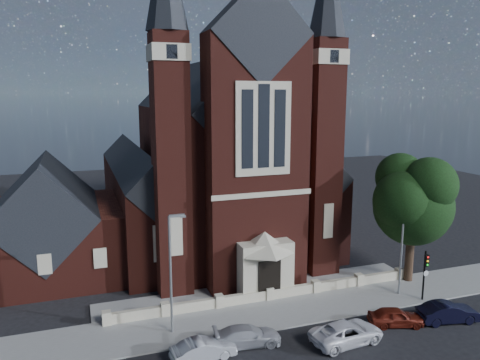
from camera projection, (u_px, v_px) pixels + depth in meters
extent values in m
plane|color=black|center=(234.00, 263.00, 43.70)|extent=(120.00, 120.00, 0.00)
cube|color=gray|center=(280.00, 312.00, 33.97)|extent=(60.00, 5.00, 0.12)
cube|color=gray|center=(259.00, 290.00, 37.67)|extent=(26.00, 3.00, 0.14)
cube|color=#BCB096|center=(269.00, 300.00, 35.82)|extent=(24.00, 0.40, 0.90)
cube|color=#4B1A14|center=(204.00, 172.00, 51.68)|extent=(10.00, 30.00, 14.00)
cube|color=black|center=(204.00, 108.00, 50.40)|extent=(10.00, 30.20, 10.00)
cube|color=#4B1A14|center=(138.00, 206.00, 48.85)|extent=(5.00, 26.00, 8.00)
cube|color=#4B1A14|center=(270.00, 196.00, 53.76)|extent=(5.00, 26.00, 8.00)
cube|color=black|center=(136.00, 168.00, 48.11)|extent=(5.01, 26.20, 5.01)
cube|color=black|center=(271.00, 161.00, 53.03)|extent=(5.01, 26.20, 5.01)
cube|color=#4B1A14|center=(256.00, 166.00, 36.77)|extent=(8.00, 3.00, 20.00)
cube|color=black|center=(256.00, 34.00, 34.93)|extent=(8.00, 3.20, 8.00)
cube|color=#BCB096|center=(263.00, 129.00, 34.78)|extent=(4.40, 0.15, 7.00)
cube|color=black|center=(264.00, 126.00, 34.68)|extent=(0.90, 0.08, 6.20)
cube|color=#BCB096|center=(264.00, 269.00, 36.34)|extent=(4.20, 2.00, 4.40)
cube|color=black|center=(270.00, 281.00, 35.48)|extent=(1.80, 0.12, 3.20)
cone|color=#BCB096|center=(265.00, 241.00, 35.94)|extent=(4.60, 4.60, 1.60)
cube|color=#4B1A14|center=(171.00, 168.00, 35.56)|extent=(2.60, 2.60, 20.00)
cube|color=#BCB096|center=(168.00, 53.00, 34.00)|extent=(2.80, 2.80, 1.20)
cube|color=#4B1A14|center=(322.00, 160.00, 39.82)|extent=(2.60, 2.60, 20.00)
cube|color=#BCB096|center=(326.00, 58.00, 38.26)|extent=(2.80, 2.80, 1.20)
cube|color=#4B1A14|center=(49.00, 240.00, 40.69)|extent=(12.00, 12.00, 6.00)
cube|color=black|center=(46.00, 207.00, 40.14)|extent=(8.49, 12.20, 8.49)
cylinder|color=black|center=(410.00, 253.00, 38.99)|extent=(0.70, 0.70, 5.00)
sphere|color=black|center=(413.00, 206.00, 38.26)|extent=(6.40, 6.40, 6.40)
sphere|color=black|center=(429.00, 185.00, 36.91)|extent=(4.40, 4.40, 4.40)
cylinder|color=gray|center=(171.00, 276.00, 30.15)|extent=(0.16, 0.16, 8.00)
cube|color=gray|center=(177.00, 216.00, 29.58)|extent=(1.00, 0.15, 0.18)
cube|color=gray|center=(183.00, 216.00, 29.72)|extent=(0.35, 0.22, 0.12)
cylinder|color=gray|center=(402.00, 246.00, 36.04)|extent=(0.16, 0.16, 8.00)
cube|color=gray|center=(410.00, 195.00, 35.47)|extent=(1.00, 0.15, 0.18)
cube|color=gray|center=(415.00, 196.00, 35.62)|extent=(0.35, 0.22, 0.12)
cylinder|color=black|center=(424.00, 276.00, 35.35)|extent=(0.14, 0.14, 4.00)
cube|color=black|center=(427.00, 261.00, 34.97)|extent=(0.28, 0.22, 0.90)
sphere|color=red|center=(428.00, 257.00, 34.80)|extent=(0.14, 0.14, 0.14)
sphere|color=#CC8C0C|center=(428.00, 261.00, 34.85)|extent=(0.14, 0.14, 0.14)
sphere|color=#0C9919|center=(427.00, 265.00, 34.91)|extent=(0.14, 0.14, 0.14)
imported|color=#A6A7AD|center=(203.00, 350.00, 27.75)|extent=(4.00, 1.72, 1.28)
imported|color=#A3A4AA|center=(247.00, 336.00, 29.37)|extent=(4.50, 2.32, 1.25)
imported|color=white|center=(347.00, 333.00, 29.64)|extent=(5.03, 2.67, 1.35)
imported|color=maroon|center=(396.00, 317.00, 31.84)|extent=(3.99, 2.57, 1.27)
imported|color=black|center=(448.00, 312.00, 32.34)|extent=(4.43, 2.20, 1.40)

